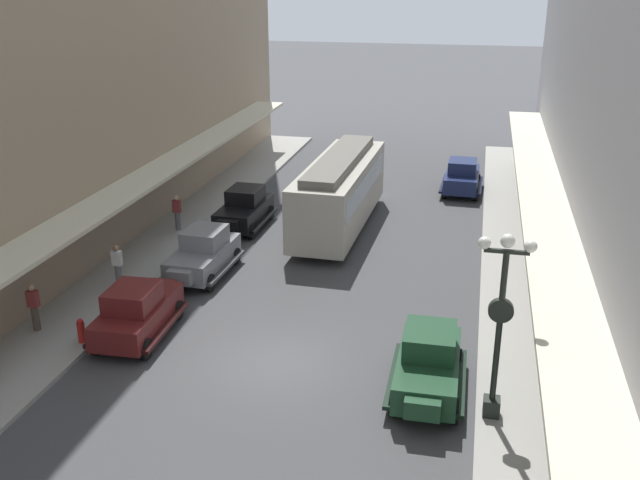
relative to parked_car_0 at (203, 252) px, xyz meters
The scene contains 14 objects.
ground_plane 7.56m from the parked_car_0, 51.64° to the right, with size 200.00×200.00×0.00m, color #424244.
sidewalk_left 6.59m from the parked_car_0, 115.80° to the right, with size 3.00×60.00×0.15m, color #99968E.
sidewalk_right 13.53m from the parked_car_0, 25.82° to the right, with size 3.00×60.00×0.15m, color #99968E.
parked_car_0 is the anchor object (origin of this frame).
parked_car_1 16.47m from the parked_car_0, 55.00° to the left, with size 2.23×4.29×1.84m.
parked_car_2 5.67m from the parked_car_0, 91.97° to the left, with size 2.21×4.28×1.84m.
parked_car_3 11.30m from the parked_car_0, 34.80° to the right, with size 2.18×4.28×1.84m.
parked_car_4 5.26m from the parked_car_0, 92.51° to the right, with size 2.29×4.31×1.84m.
streetcar 7.71m from the parked_car_0, 57.23° to the left, with size 2.75×9.66×3.46m.
lamp_post_with_clock 13.51m from the parked_car_0, 34.11° to the right, with size 1.42×0.44×5.16m.
fire_hydrant 6.50m from the parked_car_0, 105.12° to the right, with size 0.24×0.24×0.82m.
pedestrian_0 3.29m from the parked_car_0, 141.55° to the right, with size 0.36×0.24×1.64m.
pedestrian_1 6.85m from the parked_car_0, 121.50° to the right, with size 0.36×0.24×1.64m.
pedestrian_2 5.15m from the parked_car_0, 124.44° to the left, with size 0.36×0.24×1.64m.
Camera 1 is at (5.53, -18.52, 11.34)m, focal length 40.33 mm.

